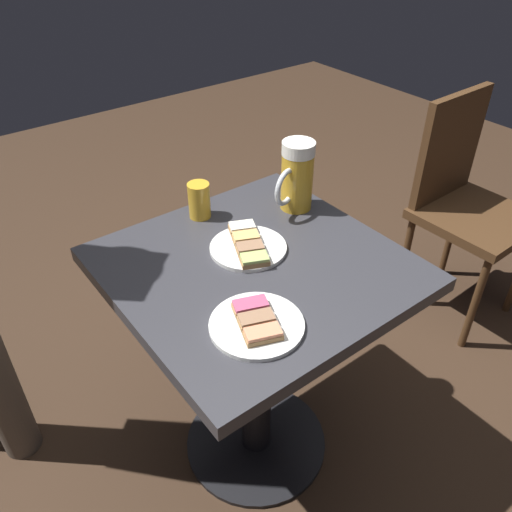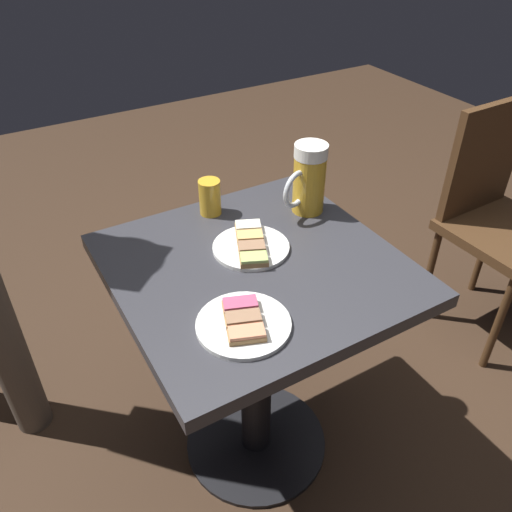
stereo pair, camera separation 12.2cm
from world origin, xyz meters
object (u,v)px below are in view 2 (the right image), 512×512
Objects in this scene: plate_far at (243,323)px; beer_mug at (308,179)px; plate_near at (251,246)px; beer_glass_small at (210,197)px; cafe_chair at (496,211)px.

plate_far is 1.02× the size of beer_mug.
beer_glass_small is (0.01, -0.20, 0.04)m from plate_near.
beer_mug is 0.27m from beer_glass_small.
beer_mug is 0.22× the size of cafe_chair.
plate_near is 0.98× the size of plate_far.
cafe_chair is (-1.03, -0.03, -0.24)m from plate_near.
beer_glass_small is (-0.14, -0.43, 0.04)m from plate_far.
plate_far is 0.45m from beer_glass_small.
plate_near and plate_far have the same top height.
plate_far is at bearing 11.11° from cafe_chair.
plate_near is 0.22× the size of cafe_chair.
beer_mug is 0.87m from cafe_chair.
beer_glass_small reaches higher than plate_far.
beer_glass_small reaches higher than plate_near.
beer_glass_small is 1.09m from cafe_chair.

